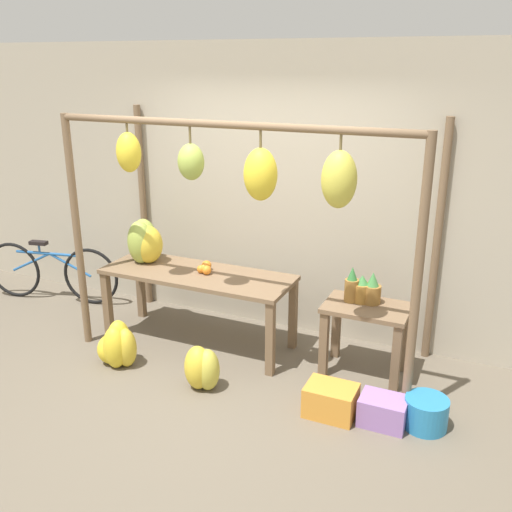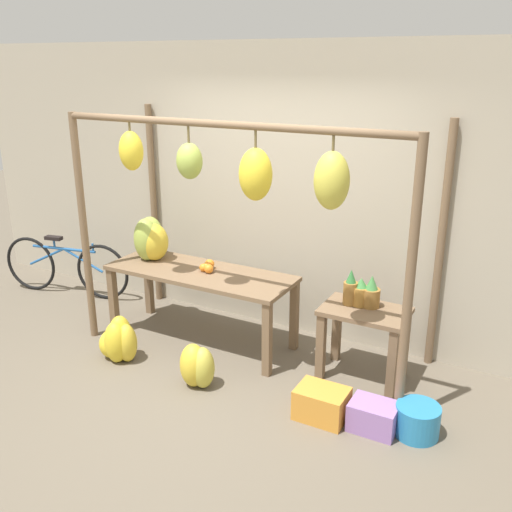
# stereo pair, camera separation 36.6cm
# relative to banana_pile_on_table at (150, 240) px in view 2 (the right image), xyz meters

# --- Properties ---
(ground_plane) EXTENTS (20.00, 20.00, 0.00)m
(ground_plane) POSITION_rel_banana_pile_on_table_xyz_m (1.16, -0.98, -0.92)
(ground_plane) COLOR #665B4C
(shop_wall_back) EXTENTS (8.00, 0.08, 2.80)m
(shop_wall_back) POSITION_rel_banana_pile_on_table_xyz_m (1.16, 0.65, 0.48)
(shop_wall_back) COLOR #B2A893
(shop_wall_back) RESTS_ON ground_plane
(stall_awning) EXTENTS (3.14, 1.21, 2.19)m
(stall_awning) POSITION_rel_banana_pile_on_table_xyz_m (1.27, -0.32, 0.69)
(stall_awning) COLOR brown
(stall_awning) RESTS_ON ground_plane
(display_table_main) EXTENTS (1.83, 0.65, 0.73)m
(display_table_main) POSITION_rel_banana_pile_on_table_xyz_m (0.63, -0.07, -0.29)
(display_table_main) COLOR brown
(display_table_main) RESTS_ON ground_plane
(display_table_side) EXTENTS (0.72, 0.48, 0.64)m
(display_table_side) POSITION_rel_banana_pile_on_table_xyz_m (2.23, 0.02, -0.45)
(display_table_side) COLOR brown
(display_table_side) RESTS_ON ground_plane
(banana_pile_on_table) EXTENTS (0.49, 0.47, 0.42)m
(banana_pile_on_table) POSITION_rel_banana_pile_on_table_xyz_m (0.00, 0.00, 0.00)
(banana_pile_on_table) COLOR gold
(banana_pile_on_table) RESTS_ON display_table_main
(orange_pile) EXTENTS (0.15, 0.20, 0.09)m
(orange_pile) POSITION_rel_banana_pile_on_table_xyz_m (0.70, -0.03, -0.15)
(orange_pile) COLOR orange
(orange_pile) RESTS_ON display_table_main
(pineapple_cluster) EXTENTS (0.31, 0.17, 0.31)m
(pineapple_cluster) POSITION_rel_banana_pile_on_table_xyz_m (2.17, 0.08, -0.16)
(pineapple_cluster) COLOR olive
(pineapple_cluster) RESTS_ON display_table_side
(banana_pile_ground_left) EXTENTS (0.47, 0.36, 0.43)m
(banana_pile_ground_left) POSITION_rel_banana_pile_on_table_xyz_m (0.18, -0.75, -0.74)
(banana_pile_ground_left) COLOR gold
(banana_pile_ground_left) RESTS_ON ground_plane
(banana_pile_ground_right) EXTENTS (0.40, 0.34, 0.38)m
(banana_pile_ground_right) POSITION_rel_banana_pile_on_table_xyz_m (1.07, -0.79, -0.73)
(banana_pile_ground_right) COLOR gold
(banana_pile_ground_right) RESTS_ON ground_plane
(fruit_crate_white) EXTENTS (0.39, 0.29, 0.25)m
(fruit_crate_white) POSITION_rel_banana_pile_on_table_xyz_m (2.16, -0.70, -0.80)
(fruit_crate_white) COLOR orange
(fruit_crate_white) RESTS_ON ground_plane
(blue_bucket) EXTENTS (0.33, 0.33, 0.24)m
(blue_bucket) POSITION_rel_banana_pile_on_table_xyz_m (2.86, -0.57, -0.80)
(blue_bucket) COLOR teal
(blue_bucket) RESTS_ON ground_plane
(parked_bicycle) EXTENTS (1.60, 0.36, 0.70)m
(parked_bicycle) POSITION_rel_banana_pile_on_table_xyz_m (-1.40, 0.15, -0.58)
(parked_bicycle) COLOR black
(parked_bicycle) RESTS_ON ground_plane
(fruit_crate_purple) EXTENTS (0.35, 0.26, 0.22)m
(fruit_crate_purple) POSITION_rel_banana_pile_on_table_xyz_m (2.56, -0.66, -0.81)
(fruit_crate_purple) COLOR #9970B7
(fruit_crate_purple) RESTS_ON ground_plane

